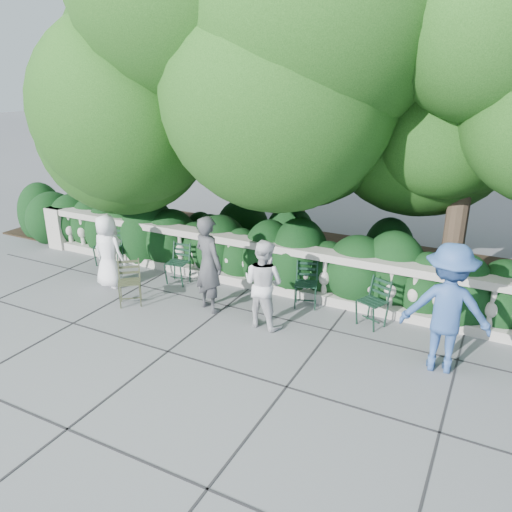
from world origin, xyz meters
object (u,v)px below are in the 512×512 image
at_px(chair_weathered, 131,307).
at_px(person_older_blue, 447,308).
at_px(chair_e, 365,328).
at_px(person_woman_grey, 209,264).
at_px(chair_b, 108,268).
at_px(chair_a, 104,267).
at_px(person_businessman, 108,251).
at_px(chair_c, 175,286).
at_px(chair_d, 305,310).
at_px(person_casual_man, 263,284).

xyz_separation_m(chair_weathered, person_older_blue, (5.29, 0.53, 0.95)).
height_order(chair_e, person_woman_grey, person_woman_grey).
bearing_deg(chair_b, chair_e, -6.09).
relative_size(chair_weathered, person_woman_grey, 0.48).
distance_m(chair_weathered, person_older_blue, 5.40).
xyz_separation_m(chair_a, person_businessman, (0.88, -0.71, 0.74)).
height_order(chair_c, person_businessman, person_businessman).
distance_m(chair_b, chair_d, 4.61).
bearing_deg(person_businessman, chair_a, -36.24).
distance_m(chair_c, chair_e, 3.89).
bearing_deg(person_older_blue, chair_e, -35.84).
bearing_deg(person_woman_grey, chair_b, 9.21).
relative_size(chair_b, chair_e, 1.00).
height_order(chair_b, person_casual_man, person_casual_man).
xyz_separation_m(chair_a, chair_b, (0.14, -0.01, 0.00)).
bearing_deg(chair_e, chair_b, -157.33).
distance_m(chair_b, chair_weathered, 2.19).
relative_size(chair_a, person_businessman, 0.57).
relative_size(chair_d, chair_weathered, 1.00).
height_order(chair_d, person_casual_man, person_casual_man).
bearing_deg(chair_e, person_casual_man, -133.36).
height_order(chair_c, person_woman_grey, person_woman_grey).
distance_m(chair_d, chair_weathered, 3.17).
relative_size(chair_d, chair_e, 1.00).
relative_size(chair_weathered, person_businessman, 0.57).
distance_m(chair_a, person_older_blue, 7.29).
bearing_deg(person_woman_grey, person_older_blue, -159.37).
relative_size(chair_e, chair_weathered, 1.00).
height_order(chair_a, chair_weathered, same).
bearing_deg(chair_weathered, chair_c, 44.95).
height_order(chair_d, chair_e, same).
xyz_separation_m(person_woman_grey, person_older_blue, (3.98, -0.08, 0.08)).
relative_size(chair_weathered, person_casual_man, 0.55).
relative_size(person_woman_grey, person_casual_man, 1.15).
bearing_deg(chair_a, chair_b, -15.27).
distance_m(chair_d, person_woman_grey, 1.93).
xyz_separation_m(chair_a, chair_c, (2.02, -0.14, 0.00)).
relative_size(chair_a, chair_e, 1.00).
xyz_separation_m(chair_c, person_businessman, (-1.14, -0.58, 0.74)).
bearing_deg(person_woman_grey, person_businessman, 22.23).
xyz_separation_m(person_businessman, person_older_blue, (6.30, -0.07, 0.22)).
bearing_deg(chair_weathered, chair_e, -22.19).
height_order(chair_weathered, person_businessman, person_businessman).
bearing_deg(chair_e, chair_weathered, -139.69).
bearing_deg(chair_weathered, chair_b, 104.65).
distance_m(chair_c, chair_weathered, 1.18).
bearing_deg(chair_c, person_older_blue, -12.49).
distance_m(chair_d, person_older_blue, 2.75).
relative_size(person_woman_grey, person_older_blue, 0.92).
distance_m(chair_a, chair_b, 0.14).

